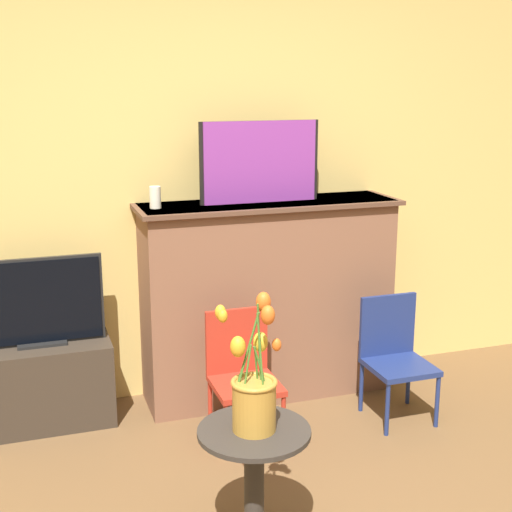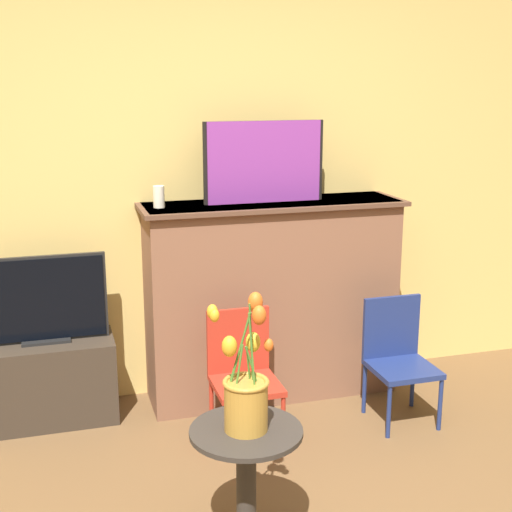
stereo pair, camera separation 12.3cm
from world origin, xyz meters
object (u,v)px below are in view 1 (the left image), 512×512
at_px(chair_red, 242,369).
at_px(chair_blue, 395,352).
at_px(painting, 260,162).
at_px(tv_monitor, 39,303).
at_px(vase_tulips, 254,391).

bearing_deg(chair_red, chair_blue, -2.33).
distance_m(painting, tv_monitor, 1.43).
bearing_deg(chair_red, painting, 61.25).
relative_size(painting, tv_monitor, 1.04).
bearing_deg(vase_tulips, chair_red, 75.39).
height_order(tv_monitor, chair_blue, tv_monitor).
height_order(painting, chair_blue, painting).
bearing_deg(painting, chair_blue, -39.25).
xyz_separation_m(tv_monitor, chair_red, (0.98, -0.47, -0.32)).
bearing_deg(painting, chair_red, -118.75).
bearing_deg(chair_red, tv_monitor, 154.29).
xyz_separation_m(painting, chair_red, (-0.26, -0.47, -1.02)).
xyz_separation_m(chair_red, vase_tulips, (-0.24, -0.93, 0.32)).
relative_size(chair_blue, vase_tulips, 1.24).
xyz_separation_m(tv_monitor, vase_tulips, (0.74, -1.40, 0.00)).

